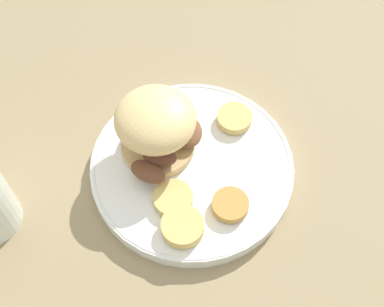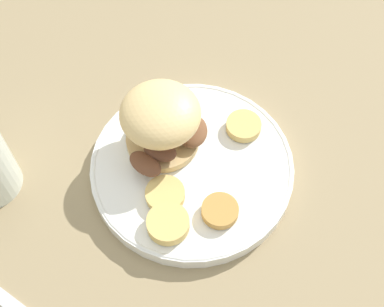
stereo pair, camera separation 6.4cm
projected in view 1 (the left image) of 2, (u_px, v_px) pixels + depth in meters
ground_plane at (192, 172)px, 0.69m from camera, size 4.00×4.00×0.00m
dinner_plate at (192, 168)px, 0.67m from camera, size 0.26×0.26×0.02m
sandwich at (157, 127)px, 0.64m from camera, size 0.12×0.11×0.09m
potato_round_0 at (234, 118)px, 0.69m from camera, size 0.05×0.05×0.01m
potato_round_1 at (183, 227)px, 0.61m from camera, size 0.05×0.05×0.02m
potato_round_2 at (230, 205)px, 0.63m from camera, size 0.04×0.04×0.01m
potato_round_3 at (173, 198)px, 0.63m from camera, size 0.05×0.05×0.01m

